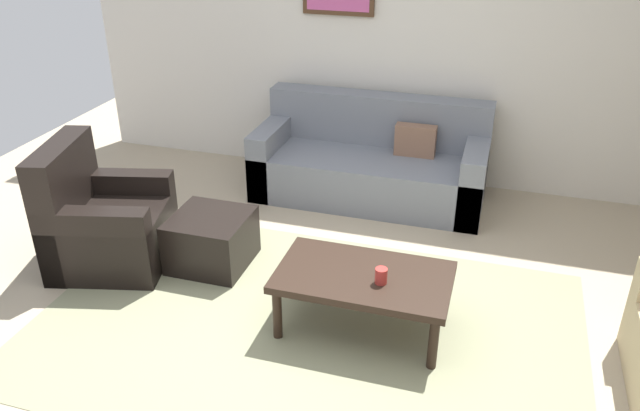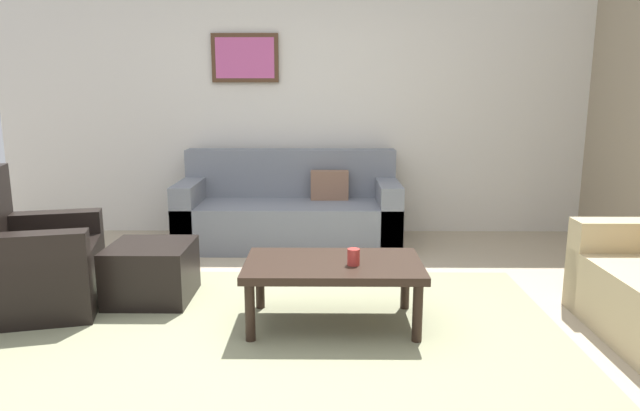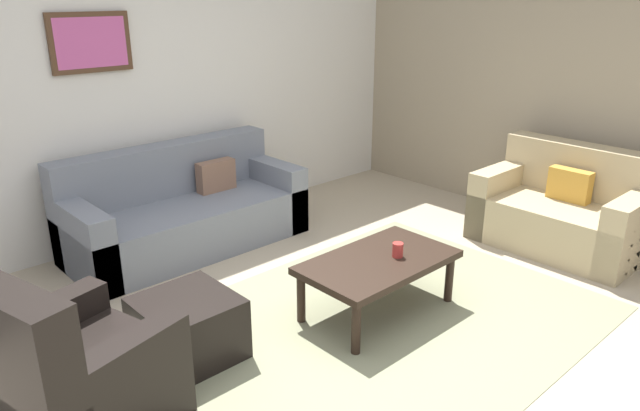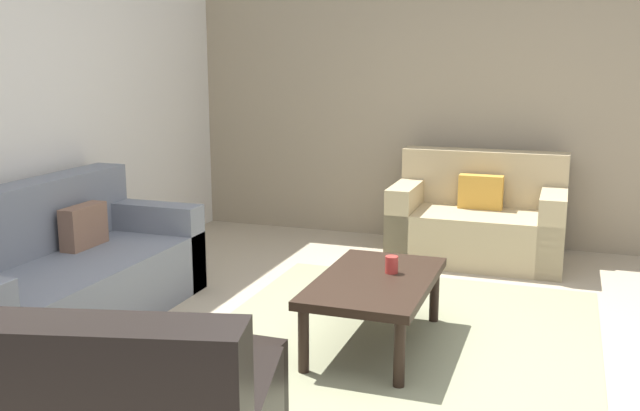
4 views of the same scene
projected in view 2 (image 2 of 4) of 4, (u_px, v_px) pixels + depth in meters
The scene contains 9 objects.
ground_plane at pixel (276, 331), 3.51m from camera, with size 8.00×8.00×0.00m, color tan.
rear_partition at pixel (296, 95), 5.78m from camera, with size 6.00×0.12×2.80m, color silver.
area_rug at pixel (276, 330), 3.51m from camera, with size 3.53×2.29×0.01m, color gray.
couch_main at pixel (290, 212), 5.52m from camera, with size 2.06×0.89×0.88m.
armchair_leather at pixel (22, 266), 3.80m from camera, with size 0.97×0.97×0.95m.
ottoman at pixel (152, 272), 4.01m from camera, with size 0.56×0.56×0.40m, color black.
coffee_table at pixel (333, 270), 3.55m from camera, with size 1.10×0.64×0.41m.
cup at pixel (354, 257), 3.47m from camera, with size 0.08×0.08×0.10m, color #B2332D.
framed_artwork at pixel (245, 58), 5.63m from camera, with size 0.66×0.04×0.47m.
Camera 2 is at (0.30, -3.29, 1.46)m, focal length 32.04 mm.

